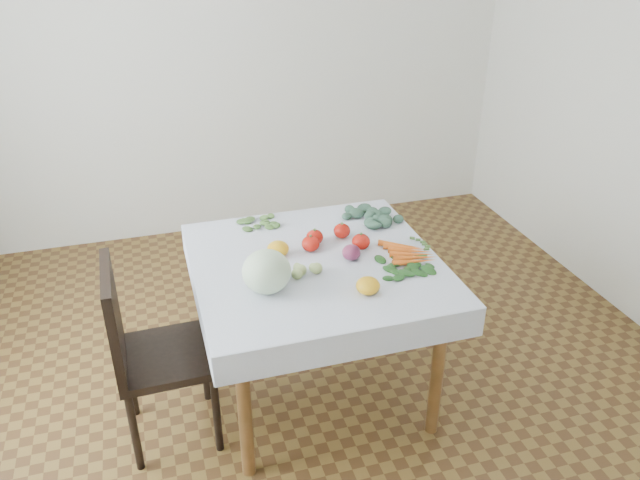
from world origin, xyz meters
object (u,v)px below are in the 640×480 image
object	(u,v)px
table	(316,280)
heirloom_back	(278,249)
cabbage	(267,272)
chair	(144,345)
carrot_bunch	(409,253)

from	to	relation	value
table	heirloom_back	distance (m)	0.23
cabbage	heirloom_back	bearing A→B (deg)	67.98
chair	cabbage	distance (m)	0.63
carrot_bunch	cabbage	bearing A→B (deg)	-171.57
heirloom_back	carrot_bunch	size ratio (longest dim) A/B	0.40
chair	heirloom_back	bearing A→B (deg)	17.34
cabbage	carrot_bunch	bearing A→B (deg)	8.43
cabbage	carrot_bunch	size ratio (longest dim) A/B	0.80
heirloom_back	carrot_bunch	bearing A→B (deg)	-16.89
cabbage	heirloom_back	world-z (taller)	cabbage
table	carrot_bunch	xyz separation A→B (m)	(0.43, -0.07, 0.12)
chair	cabbage	bearing A→B (deg)	-8.19
heirloom_back	table	bearing A→B (deg)	-33.92
table	chair	xyz separation A→B (m)	(-0.81, -0.10, -0.13)
carrot_bunch	chair	bearing A→B (deg)	-178.79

